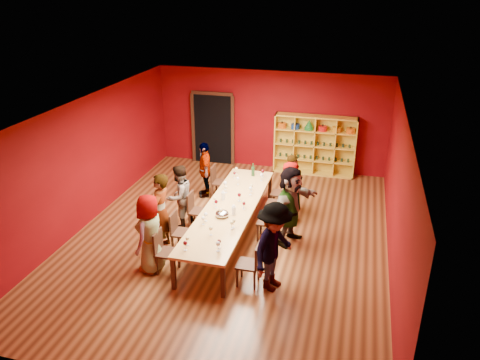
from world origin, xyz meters
name	(u,v)px	position (x,y,z in m)	size (l,w,h in m)	color
room_shell	(229,177)	(0.00, 0.00, 1.50)	(7.10, 9.10, 3.04)	#572D17
tasting_table	(230,209)	(0.00, 0.00, 0.70)	(1.10, 4.50, 0.75)	tan
doorway	(213,128)	(-1.80, 4.43, 1.12)	(1.40, 0.17, 2.30)	black
shelving_unit	(315,142)	(1.40, 4.32, 0.98)	(2.40, 0.40, 1.80)	gold
chair_person_left_0	(163,249)	(-0.91, -1.65, 0.50)	(0.42, 0.42, 0.89)	black
person_left_0	(150,233)	(-1.18, -1.65, 0.82)	(0.80, 0.44, 1.64)	beige
chair_person_left_1	(179,230)	(-0.91, -0.83, 0.50)	(0.42, 0.42, 0.89)	black
person_left_1	(161,212)	(-1.30, -0.83, 0.87)	(0.64, 0.47, 1.75)	#525257
chair_person_left_2	(195,208)	(-0.91, 0.21, 0.50)	(0.42, 0.42, 0.89)	black
person_left_2	(179,196)	(-1.29, 0.21, 0.77)	(0.75, 0.41, 1.53)	#151D3C
chair_person_left_4	(217,180)	(-0.91, 1.96, 0.50)	(0.42, 0.42, 0.89)	black
person_left_4	(205,170)	(-1.25, 1.96, 0.76)	(0.89, 0.41, 1.52)	pink
chair_person_right_0	(252,262)	(0.91, -1.63, 0.50)	(0.42, 0.42, 0.89)	black
person_right_0	(274,247)	(1.32, -1.63, 0.89)	(1.15, 0.48, 1.79)	#6091C6
chair_person_right_2	(270,220)	(0.91, 0.13, 0.50)	(0.42, 0.42, 0.89)	black
person_right_2	(290,206)	(1.35, 0.13, 0.90)	(1.68, 0.48, 1.81)	beige
chair_person_right_3	(278,201)	(0.91, 1.09, 0.50)	(0.42, 0.42, 0.89)	black
person_right_3	(290,192)	(1.18, 1.09, 0.77)	(0.75, 0.41, 1.54)	pink
chair_person_right_4	(283,191)	(0.91, 1.70, 0.50)	(0.42, 0.42, 0.89)	black
person_right_4	(293,183)	(1.17, 1.70, 0.75)	(0.55, 0.40, 1.50)	#151D3B
wine_glass_0	(221,211)	(-0.06, -0.50, 0.91)	(0.09, 0.09, 0.22)	white
wine_glass_1	(234,173)	(-0.34, 1.63, 0.88)	(0.07, 0.07, 0.18)	white
wine_glass_2	(203,219)	(-0.31, -0.91, 0.89)	(0.08, 0.08, 0.19)	white
wine_glass_3	(216,202)	(-0.29, -0.10, 0.89)	(0.08, 0.08, 0.19)	white
wine_glass_4	(226,188)	(-0.29, 0.71, 0.89)	(0.08, 0.08, 0.19)	white
wine_glass_5	(219,242)	(0.28, -1.71, 0.89)	(0.08, 0.08, 0.19)	white
wine_glass_6	(225,184)	(-0.37, 0.89, 0.91)	(0.09, 0.09, 0.22)	white
wine_glass_7	(244,204)	(0.33, -0.01, 0.88)	(0.07, 0.07, 0.18)	white
wine_glass_8	(185,244)	(-0.31, -1.95, 0.90)	(0.08, 0.08, 0.20)	white
wine_glass_9	(211,229)	(-0.02, -1.28, 0.90)	(0.08, 0.08, 0.20)	white
wine_glass_10	(263,171)	(0.34, 1.88, 0.91)	(0.09, 0.09, 0.22)	white
wine_glass_11	(236,169)	(-0.36, 1.87, 0.90)	(0.08, 0.08, 0.21)	white
wine_glass_12	(251,186)	(0.27, 0.95, 0.89)	(0.08, 0.08, 0.19)	white
wine_glass_13	(218,244)	(0.29, -1.82, 0.91)	(0.09, 0.09, 0.21)	white
wine_glass_14	(250,189)	(0.29, 0.75, 0.90)	(0.09, 0.09, 0.21)	white
wine_glass_15	(243,202)	(0.30, 0.06, 0.88)	(0.07, 0.07, 0.18)	white
wine_glass_16	(234,221)	(0.33, -0.87, 0.90)	(0.08, 0.08, 0.21)	white
wine_glass_17	(239,195)	(0.13, 0.36, 0.90)	(0.08, 0.08, 0.21)	white
wine_glass_18	(215,199)	(-0.37, 0.07, 0.88)	(0.07, 0.07, 0.18)	white
wine_glass_19	(238,179)	(-0.15, 1.26, 0.90)	(0.08, 0.08, 0.20)	white
wine_glass_20	(187,239)	(-0.34, -1.76, 0.89)	(0.07, 0.07, 0.19)	white
wine_glass_21	(206,215)	(-0.31, -0.75, 0.90)	(0.08, 0.08, 0.20)	white
wine_glass_22	(232,223)	(0.31, -0.94, 0.89)	(0.08, 0.08, 0.19)	white
wine_glass_23	(262,175)	(0.37, 1.63, 0.90)	(0.08, 0.08, 0.20)	white
spittoon_bowl	(222,214)	(-0.03, -0.48, 0.82)	(0.30, 0.30, 0.16)	#ADAFB4
carafe_a	(223,196)	(-0.25, 0.32, 0.85)	(0.10, 0.10, 0.23)	white
carafe_b	(234,210)	(0.18, -0.32, 0.85)	(0.11, 0.11, 0.23)	white
wine_bottle	(253,171)	(0.08, 1.90, 0.88)	(0.11, 0.11, 0.34)	#163C1D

